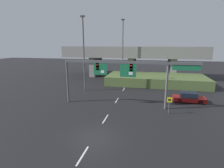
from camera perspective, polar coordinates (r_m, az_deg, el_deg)
ground_plane at (r=16.65m, az=-5.61°, el=-16.45°), size 160.00×160.00×0.00m
lane_markings at (r=29.21m, az=2.85°, el=-3.33°), size 0.14×36.15×0.01m
signal_gantry at (r=22.69m, az=3.91°, el=4.70°), size 17.42×0.44×6.04m
speed_limit_sign at (r=21.78m, az=18.20°, el=-5.88°), size 0.60×0.11×2.11m
highway_light_pole_near at (r=30.89m, az=-9.20°, el=10.13°), size 0.70×0.36×12.76m
highway_light_pole_far at (r=39.71m, az=3.49°, el=11.34°), size 0.70×0.36×13.45m
overpass_bridge at (r=45.27m, az=6.67°, el=8.98°), size 34.44×9.09×7.61m
grass_embankment at (r=37.71m, az=14.03°, el=1.41°), size 19.99×8.87×1.80m
parked_sedan_near_right at (r=27.47m, az=23.75°, el=-4.03°), size 4.43×2.02×1.45m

